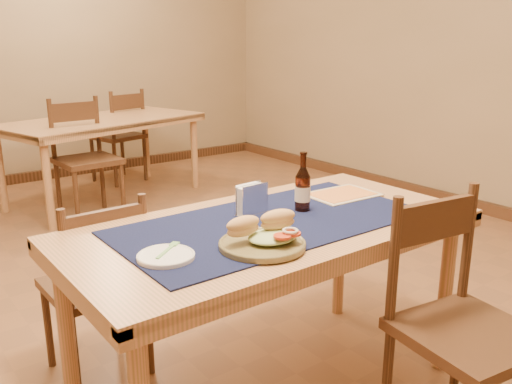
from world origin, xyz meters
TOP-DOWN VIEW (x-y plane):
  - room at (0.00, 0.00)m, footprint 6.04×7.04m
  - main_table at (0.00, -0.80)m, footprint 1.60×0.80m
  - placemat at (0.00, -0.80)m, footprint 1.20×0.60m
  - baseboard at (0.00, 0.00)m, footprint 6.00×7.00m
  - back_table at (0.57, 2.36)m, footprint 1.92×1.30m
  - chair_main_far at (-0.51, -0.26)m, footprint 0.39×0.39m
  - chair_main_near at (0.34, -1.43)m, footprint 0.48×0.48m
  - chair_back_near at (0.25, 1.95)m, footprint 0.47×0.47m
  - chair_back_far at (0.96, 2.89)m, footprint 0.53×0.53m
  - sandwich_plate at (-0.18, -0.99)m, footprint 0.30×0.30m
  - side_plate at (-0.50, -0.88)m, footprint 0.19×0.19m
  - fork at (-0.47, -0.85)m, footprint 0.13×0.10m
  - beer_bottle at (0.19, -0.77)m, footprint 0.06×0.06m
  - napkin_holder at (-0.01, -0.68)m, footprint 0.15×0.06m
  - menu_card at (0.48, -0.70)m, footprint 0.32×0.24m

SIDE VIEW (x-z plane):
  - baseboard at x=0.00m, z-range 0.00..0.10m
  - chair_main_far at x=-0.51m, z-range 0.02..0.85m
  - chair_main_near at x=0.34m, z-range 0.02..0.95m
  - chair_back_far at x=0.96m, z-range 0.02..0.97m
  - chair_back_near at x=0.25m, z-range 0.02..1.00m
  - main_table at x=0.00m, z-range 0.29..1.04m
  - back_table at x=0.57m, z-range 0.29..1.04m
  - placemat at x=0.00m, z-range 0.75..0.76m
  - menu_card at x=0.48m, z-range 0.76..0.76m
  - side_plate at x=-0.50m, z-range 0.76..0.77m
  - fork at x=-0.47m, z-range 0.77..0.77m
  - sandwich_plate at x=-0.18m, z-range 0.73..0.84m
  - napkin_holder at x=-0.01m, z-range 0.75..0.88m
  - beer_bottle at x=0.19m, z-range 0.72..0.97m
  - room at x=0.00m, z-range -0.02..2.82m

